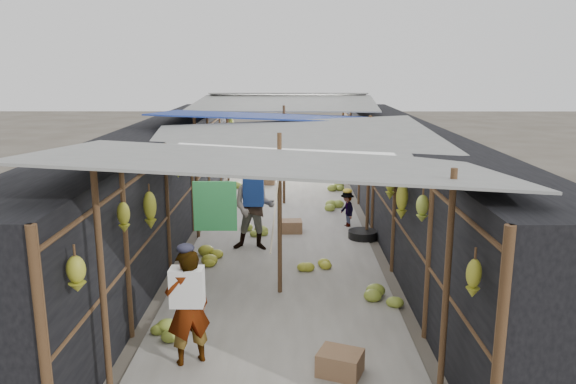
{
  "coord_description": "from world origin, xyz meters",
  "views": [
    {
      "loc": [
        0.17,
        -5.49,
        3.6
      ],
      "look_at": [
        0.12,
        4.89,
        1.25
      ],
      "focal_mm": 35.0,
      "sensor_mm": 36.0,
      "label": 1
    }
  ],
  "objects_px": {
    "black_basin": "(363,235)",
    "vendor_seated": "(347,209)",
    "crate_near": "(340,364)",
    "shopper_blue": "(254,207)",
    "vendor_elderly": "(188,307)"
  },
  "relations": [
    {
      "from": "black_basin",
      "to": "shopper_blue",
      "type": "xyz_separation_m",
      "value": [
        -2.25,
        -0.7,
        0.78
      ]
    },
    {
      "from": "vendor_elderly",
      "to": "black_basin",
      "type": "bearing_deg",
      "value": -145.61
    },
    {
      "from": "crate_near",
      "to": "vendor_seated",
      "type": "xyz_separation_m",
      "value": [
        0.69,
        6.27,
        0.27
      ]
    },
    {
      "from": "crate_near",
      "to": "black_basin",
      "type": "bearing_deg",
      "value": 101.74
    },
    {
      "from": "vendor_seated",
      "to": "vendor_elderly",
      "type": "bearing_deg",
      "value": -40.58
    },
    {
      "from": "vendor_elderly",
      "to": "vendor_seated",
      "type": "bearing_deg",
      "value": -139.88
    },
    {
      "from": "black_basin",
      "to": "vendor_seated",
      "type": "xyz_separation_m",
      "value": [
        -0.25,
        0.91,
        0.32
      ]
    },
    {
      "from": "crate_near",
      "to": "shopper_blue",
      "type": "relative_size",
      "value": 0.29
    },
    {
      "from": "vendor_elderly",
      "to": "vendor_seated",
      "type": "distance_m",
      "value": 6.52
    },
    {
      "from": "crate_near",
      "to": "black_basin",
      "type": "height_order",
      "value": "crate_near"
    },
    {
      "from": "vendor_elderly",
      "to": "shopper_blue",
      "type": "xyz_separation_m",
      "value": [
        0.52,
        4.4,
        0.14
      ]
    },
    {
      "from": "black_basin",
      "to": "crate_near",
      "type": "bearing_deg",
      "value": -99.95
    },
    {
      "from": "black_basin",
      "to": "vendor_seated",
      "type": "bearing_deg",
      "value": 105.23
    },
    {
      "from": "black_basin",
      "to": "vendor_elderly",
      "type": "bearing_deg",
      "value": -118.5
    },
    {
      "from": "crate_near",
      "to": "shopper_blue",
      "type": "height_order",
      "value": "shopper_blue"
    }
  ]
}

